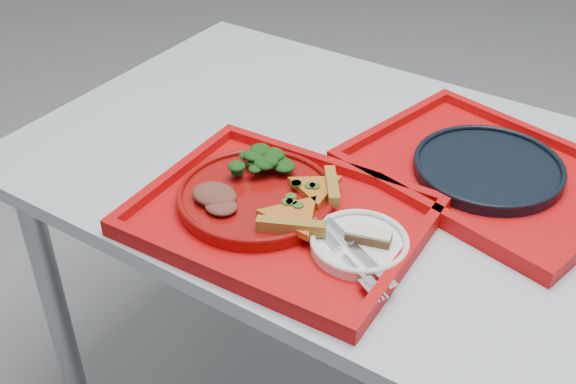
# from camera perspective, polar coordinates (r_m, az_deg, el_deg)

# --- Properties ---
(table) EXTENTS (1.60, 0.80, 0.75)m
(table) POSITION_cam_1_polar(r_m,az_deg,el_deg) (1.30, 12.25, -3.27)
(table) COLOR #A3ADB7
(table) RESTS_ON ground
(tray_main) EXTENTS (0.46, 0.37, 0.01)m
(tray_main) POSITION_cam_1_polar(r_m,az_deg,el_deg) (1.17, -0.60, -2.21)
(tray_main) COLOR #BF0A0B
(tray_main) RESTS_ON table
(tray_far) EXTENTS (0.52, 0.44, 0.01)m
(tray_far) POSITION_cam_1_polar(r_m,az_deg,el_deg) (1.32, 15.43, 1.25)
(tray_far) COLOR #BF0A0B
(tray_far) RESTS_ON table
(dinner_plate) EXTENTS (0.26, 0.26, 0.02)m
(dinner_plate) POSITION_cam_1_polar(r_m,az_deg,el_deg) (1.19, -2.53, -0.50)
(dinner_plate) COLOR maroon
(dinner_plate) RESTS_ON tray_main
(side_plate) EXTENTS (0.15, 0.15, 0.01)m
(side_plate) POSITION_cam_1_polar(r_m,az_deg,el_deg) (1.11, 5.65, -4.22)
(side_plate) COLOR white
(side_plate) RESTS_ON tray_main
(navy_plate) EXTENTS (0.26, 0.26, 0.02)m
(navy_plate) POSITION_cam_1_polar(r_m,az_deg,el_deg) (1.31, 15.53, 1.75)
(navy_plate) COLOR black
(navy_plate) RESTS_ON tray_far
(pizza_slice_a) EXTENTS (0.15, 0.15, 0.02)m
(pizza_slice_a) POSITION_cam_1_polar(r_m,az_deg,el_deg) (1.13, 0.44, -1.78)
(pizza_slice_a) COLOR gold
(pizza_slice_a) RESTS_ON dinner_plate
(pizza_slice_b) EXTENTS (0.14, 0.14, 0.02)m
(pizza_slice_b) POSITION_cam_1_polar(r_m,az_deg,el_deg) (1.19, 2.22, 0.44)
(pizza_slice_b) COLOR gold
(pizza_slice_b) RESTS_ON dinner_plate
(salad_heap) EXTENTS (0.10, 0.09, 0.05)m
(salad_heap) POSITION_cam_1_polar(r_m,az_deg,el_deg) (1.22, -2.23, 2.27)
(salad_heap) COLOR black
(salad_heap) RESTS_ON dinner_plate
(meat_portion) EXTENTS (0.08, 0.06, 0.02)m
(meat_portion) POSITION_cam_1_polar(r_m,az_deg,el_deg) (1.17, -5.82, -0.20)
(meat_portion) COLOR brown
(meat_portion) RESTS_ON dinner_plate
(dessert_bar) EXTENTS (0.07, 0.05, 0.02)m
(dessert_bar) POSITION_cam_1_polar(r_m,az_deg,el_deg) (1.10, 6.39, -3.44)
(dessert_bar) COLOR #4D2D19
(dessert_bar) RESTS_ON side_plate
(knife) EXTENTS (0.17, 0.10, 0.01)m
(knife) POSITION_cam_1_polar(r_m,az_deg,el_deg) (1.08, 5.42, -4.50)
(knife) COLOR silver
(knife) RESTS_ON side_plate
(fork) EXTENTS (0.17, 0.11, 0.01)m
(fork) POSITION_cam_1_polar(r_m,az_deg,el_deg) (1.07, 4.40, -4.93)
(fork) COLOR silver
(fork) RESTS_ON side_plate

